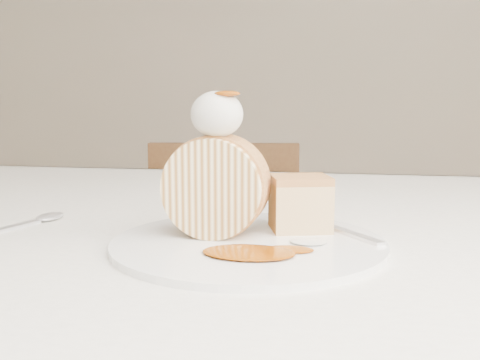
# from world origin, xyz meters

# --- Properties ---
(table) EXTENTS (1.40, 0.90, 0.75)m
(table) POSITION_xyz_m (0.00, 0.20, 0.66)
(table) COLOR silver
(table) RESTS_ON ground
(chair_far) EXTENTS (0.42, 0.42, 0.79)m
(chair_far) POSITION_xyz_m (-0.15, 0.96, 0.45)
(chair_far) COLOR brown
(chair_far) RESTS_ON ground
(plate) EXTENTS (0.33, 0.33, 0.01)m
(plate) POSITION_xyz_m (0.06, 0.06, 0.75)
(plate) COLOR white
(plate) RESTS_ON table
(roulade_slice) EXTENTS (0.10, 0.06, 0.10)m
(roulade_slice) POSITION_xyz_m (0.02, 0.08, 0.81)
(roulade_slice) COLOR #F7E3AC
(roulade_slice) RESTS_ON plate
(cake_chunk) EXTENTS (0.07, 0.07, 0.05)m
(cake_chunk) POSITION_xyz_m (0.10, 0.11, 0.78)
(cake_chunk) COLOR tan
(cake_chunk) RESTS_ON plate
(whipped_cream) EXTENTS (0.05, 0.05, 0.04)m
(whipped_cream) POSITION_xyz_m (0.03, 0.07, 0.88)
(whipped_cream) COLOR silver
(whipped_cream) RESTS_ON roulade_slice
(caramel_drizzle) EXTENTS (0.03, 0.02, 0.01)m
(caramel_drizzle) POSITION_xyz_m (0.04, 0.06, 0.90)
(caramel_drizzle) COLOR #863A05
(caramel_drizzle) RESTS_ON whipped_cream
(caramel_pool) EXTENTS (0.09, 0.07, 0.00)m
(caramel_pool) POSITION_xyz_m (0.07, 0.01, 0.76)
(caramel_pool) COLOR #863A05
(caramel_pool) RESTS_ON plate
(fork) EXTENTS (0.11, 0.14, 0.00)m
(fork) POSITION_xyz_m (0.15, 0.11, 0.76)
(fork) COLOR silver
(fork) RESTS_ON plate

